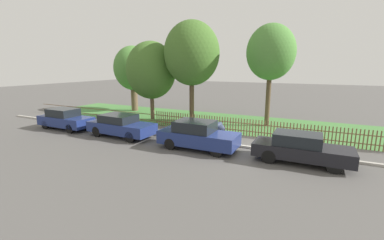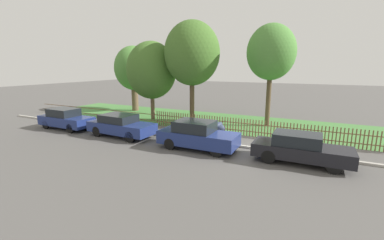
{
  "view_description": "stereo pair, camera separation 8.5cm",
  "coord_description": "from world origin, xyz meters",
  "px_view_note": "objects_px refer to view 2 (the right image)",
  "views": [
    {
      "loc": [
        3.44,
        -13.66,
        4.5
      ],
      "look_at": [
        -3.65,
        0.92,
        1.1
      ],
      "focal_mm": 24.0,
      "sensor_mm": 36.0,
      "label": 1
    },
    {
      "loc": [
        3.51,
        -13.62,
        4.5
      ],
      "look_at": [
        -3.65,
        0.92,
        1.1
      ],
      "focal_mm": 24.0,
      "sensor_mm": 36.0,
      "label": 2
    }
  ],
  "objects_px": {
    "tree_mid_park": "(192,54)",
    "parked_car_silver_hatchback": "(66,119)",
    "covered_motorcycle": "(214,127)",
    "tree_nearest_kerb": "(134,69)",
    "tree_far_left": "(271,53)",
    "parked_car_black_saloon": "(121,125)",
    "parked_car_navy_estate": "(197,135)",
    "parked_car_red_compact": "(300,148)",
    "tree_behind_motorcycle": "(152,70)"
  },
  "relations": [
    {
      "from": "tree_behind_motorcycle",
      "to": "tree_far_left",
      "type": "xyz_separation_m",
      "value": [
        9.32,
        1.76,
        1.32
      ]
    },
    {
      "from": "covered_motorcycle",
      "to": "tree_nearest_kerb",
      "type": "distance_m",
      "value": 13.02
    },
    {
      "from": "parked_car_navy_estate",
      "to": "parked_car_red_compact",
      "type": "bearing_deg",
      "value": 1.91
    },
    {
      "from": "covered_motorcycle",
      "to": "parked_car_silver_hatchback",
      "type": "bearing_deg",
      "value": -161.3
    },
    {
      "from": "parked_car_black_saloon",
      "to": "tree_mid_park",
      "type": "height_order",
      "value": "tree_mid_park"
    },
    {
      "from": "covered_motorcycle",
      "to": "tree_far_left",
      "type": "relative_size",
      "value": 0.24
    },
    {
      "from": "parked_car_silver_hatchback",
      "to": "tree_far_left",
      "type": "xyz_separation_m",
      "value": [
        13.07,
        7.42,
        4.73
      ]
    },
    {
      "from": "parked_car_silver_hatchback",
      "to": "parked_car_navy_estate",
      "type": "height_order",
      "value": "parked_car_navy_estate"
    },
    {
      "from": "tree_nearest_kerb",
      "to": "tree_behind_motorcycle",
      "type": "height_order",
      "value": "tree_behind_motorcycle"
    },
    {
      "from": "parked_car_navy_estate",
      "to": "tree_far_left",
      "type": "xyz_separation_m",
      "value": [
        2.44,
        7.41,
        4.69
      ]
    },
    {
      "from": "parked_car_black_saloon",
      "to": "parked_car_navy_estate",
      "type": "relative_size",
      "value": 1.05
    },
    {
      "from": "tree_far_left",
      "to": "parked_car_silver_hatchback",
      "type": "bearing_deg",
      "value": -150.4
    },
    {
      "from": "parked_car_black_saloon",
      "to": "parked_car_red_compact",
      "type": "bearing_deg",
      "value": 2.4
    },
    {
      "from": "parked_car_red_compact",
      "to": "tree_nearest_kerb",
      "type": "relative_size",
      "value": 0.68
    },
    {
      "from": "parked_car_red_compact",
      "to": "tree_far_left",
      "type": "distance_m",
      "value": 9.08
    },
    {
      "from": "parked_car_navy_estate",
      "to": "tree_far_left",
      "type": "bearing_deg",
      "value": 71.54
    },
    {
      "from": "tree_mid_park",
      "to": "parked_car_silver_hatchback",
      "type": "bearing_deg",
      "value": -141.7
    },
    {
      "from": "parked_car_silver_hatchback",
      "to": "parked_car_black_saloon",
      "type": "relative_size",
      "value": 0.93
    },
    {
      "from": "parked_car_navy_estate",
      "to": "parked_car_red_compact",
      "type": "height_order",
      "value": "parked_car_navy_estate"
    },
    {
      "from": "tree_behind_motorcycle",
      "to": "tree_mid_park",
      "type": "relative_size",
      "value": 0.82
    },
    {
      "from": "tree_nearest_kerb",
      "to": "tree_far_left",
      "type": "bearing_deg",
      "value": -5.11
    },
    {
      "from": "parked_car_silver_hatchback",
      "to": "parked_car_navy_estate",
      "type": "distance_m",
      "value": 10.63
    },
    {
      "from": "parked_car_navy_estate",
      "to": "tree_mid_park",
      "type": "distance_m",
      "value": 8.15
    },
    {
      "from": "parked_car_black_saloon",
      "to": "tree_far_left",
      "type": "relative_size",
      "value": 0.61
    },
    {
      "from": "tree_nearest_kerb",
      "to": "tree_mid_park",
      "type": "bearing_deg",
      "value": -19.29
    },
    {
      "from": "parked_car_red_compact",
      "to": "tree_mid_park",
      "type": "relative_size",
      "value": 0.55
    },
    {
      "from": "parked_car_silver_hatchback",
      "to": "covered_motorcycle",
      "type": "xyz_separation_m",
      "value": [
        10.52,
        2.75,
        -0.13
      ]
    },
    {
      "from": "tree_nearest_kerb",
      "to": "parked_car_black_saloon",
      "type": "bearing_deg",
      "value": -56.72
    },
    {
      "from": "covered_motorcycle",
      "to": "tree_mid_park",
      "type": "relative_size",
      "value": 0.23
    },
    {
      "from": "tree_nearest_kerb",
      "to": "parked_car_navy_estate",
      "type": "bearing_deg",
      "value": -37.77
    },
    {
      "from": "parked_car_red_compact",
      "to": "tree_behind_motorcycle",
      "type": "distance_m",
      "value": 13.73
    },
    {
      "from": "tree_behind_motorcycle",
      "to": "tree_far_left",
      "type": "height_order",
      "value": "tree_far_left"
    },
    {
      "from": "parked_car_red_compact",
      "to": "tree_nearest_kerb",
      "type": "xyz_separation_m",
      "value": [
        -16.38,
        8.43,
        3.54
      ]
    },
    {
      "from": "covered_motorcycle",
      "to": "tree_far_left",
      "type": "height_order",
      "value": "tree_far_left"
    },
    {
      "from": "parked_car_silver_hatchback",
      "to": "tree_behind_motorcycle",
      "type": "bearing_deg",
      "value": 57.27
    },
    {
      "from": "parked_car_navy_estate",
      "to": "covered_motorcycle",
      "type": "bearing_deg",
      "value": 91.96
    },
    {
      "from": "parked_car_navy_estate",
      "to": "covered_motorcycle",
      "type": "height_order",
      "value": "parked_car_navy_estate"
    },
    {
      "from": "tree_behind_motorcycle",
      "to": "covered_motorcycle",
      "type": "bearing_deg",
      "value": -23.31
    },
    {
      "from": "tree_nearest_kerb",
      "to": "tree_far_left",
      "type": "relative_size",
      "value": 0.86
    },
    {
      "from": "parked_car_navy_estate",
      "to": "tree_mid_park",
      "type": "bearing_deg",
      "value": 118.47
    },
    {
      "from": "parked_car_silver_hatchback",
      "to": "tree_mid_park",
      "type": "xyz_separation_m",
      "value": [
        7.42,
        5.86,
        4.71
      ]
    },
    {
      "from": "parked_car_navy_estate",
      "to": "tree_far_left",
      "type": "distance_m",
      "value": 9.11
    },
    {
      "from": "parked_car_navy_estate",
      "to": "tree_behind_motorcycle",
      "type": "bearing_deg",
      "value": 140.31
    },
    {
      "from": "covered_motorcycle",
      "to": "parked_car_red_compact",
      "type": "bearing_deg",
      "value": -21.33
    },
    {
      "from": "parked_car_black_saloon",
      "to": "tree_nearest_kerb",
      "type": "relative_size",
      "value": 0.7
    },
    {
      "from": "tree_far_left",
      "to": "tree_behind_motorcycle",
      "type": "bearing_deg",
      "value": -169.32
    },
    {
      "from": "parked_car_black_saloon",
      "to": "tree_far_left",
      "type": "bearing_deg",
      "value": 44.36
    },
    {
      "from": "parked_car_silver_hatchback",
      "to": "tree_nearest_kerb",
      "type": "bearing_deg",
      "value": 94.14
    },
    {
      "from": "parked_car_black_saloon",
      "to": "parked_car_red_compact",
      "type": "xyz_separation_m",
      "value": [
        10.82,
        0.05,
        -0.02
      ]
    },
    {
      "from": "covered_motorcycle",
      "to": "tree_nearest_kerb",
      "type": "bearing_deg",
      "value": 155.97
    }
  ]
}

